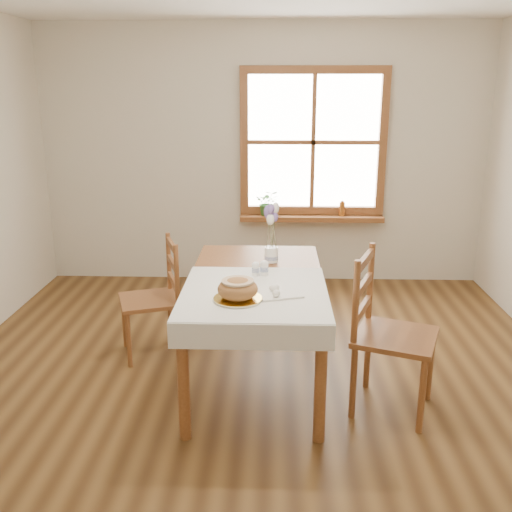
{
  "coord_description": "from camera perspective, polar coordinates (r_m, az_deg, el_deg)",
  "views": [
    {
      "loc": [
        0.12,
        -3.33,
        1.98
      ],
      "look_at": [
        0.0,
        0.3,
        0.9
      ],
      "focal_mm": 40.0,
      "sensor_mm": 36.0,
      "label": 1
    }
  ],
  "objects": [
    {
      "name": "ground",
      "position": [
        3.88,
        -0.15,
        -14.15
      ],
      "size": [
        5.0,
        5.0,
        0.0
      ],
      "primitive_type": "plane",
      "color": "brown",
      "rests_on": "ground"
    },
    {
      "name": "room_walls",
      "position": [
        3.35,
        -0.17,
        11.86
      ],
      "size": [
        4.6,
        5.1,
        2.65
      ],
      "color": "beige",
      "rests_on": "ground"
    },
    {
      "name": "window",
      "position": [
        5.84,
        5.73,
        11.25
      ],
      "size": [
        1.46,
        0.08,
        1.46
      ],
      "color": "brown",
      "rests_on": "ground"
    },
    {
      "name": "window_sill",
      "position": [
        5.89,
        5.56,
        3.81
      ],
      "size": [
        1.46,
        0.2,
        0.05
      ],
      "color": "brown",
      "rests_on": "ground"
    },
    {
      "name": "dining_table",
      "position": [
        3.87,
        0.0,
        -3.34
      ],
      "size": [
        0.9,
        1.6,
        0.75
      ],
      "color": "brown",
      "rests_on": "ground"
    },
    {
      "name": "table_linen",
      "position": [
        3.55,
        -0.16,
        -3.64
      ],
      "size": [
        0.91,
        0.99,
        0.01
      ],
      "primitive_type": "cube",
      "color": "white",
      "rests_on": "dining_table"
    },
    {
      "name": "chair_left",
      "position": [
        4.38,
        -10.67,
        -4.19
      ],
      "size": [
        0.55,
        0.54,
        0.9
      ],
      "primitive_type": null,
      "rotation": [
        0.0,
        0.0,
        -1.23
      ],
      "color": "brown",
      "rests_on": "ground"
    },
    {
      "name": "chair_right",
      "position": [
        3.66,
        13.8,
        -7.63
      ],
      "size": [
        0.64,
        0.62,
        1.02
      ],
      "primitive_type": null,
      "rotation": [
        0.0,
        0.0,
        1.21
      ],
      "color": "brown",
      "rests_on": "ground"
    },
    {
      "name": "bread_plate",
      "position": [
        3.41,
        -1.83,
        -4.32
      ],
      "size": [
        0.29,
        0.29,
        0.02
      ],
      "primitive_type": "cylinder",
      "rotation": [
        0.0,
        0.0,
        0.03
      ],
      "color": "white",
      "rests_on": "table_linen"
    },
    {
      "name": "bread_loaf",
      "position": [
        3.38,
        -1.84,
        -3.14
      ],
      "size": [
        0.24,
        0.24,
        0.13
      ],
      "primitive_type": "ellipsoid",
      "color": "#B2703F",
      "rests_on": "bread_plate"
    },
    {
      "name": "egg_napkin",
      "position": [
        3.5,
        2.25,
        -3.74
      ],
      "size": [
        0.32,
        0.29,
        0.01
      ],
      "primitive_type": "cube",
      "rotation": [
        0.0,
        0.0,
        0.32
      ],
      "color": "white",
      "rests_on": "table_linen"
    },
    {
      "name": "eggs",
      "position": [
        3.5,
        2.26,
        -3.3
      ],
      "size": [
        0.25,
        0.23,
        0.04
      ],
      "primitive_type": null,
      "rotation": [
        0.0,
        0.0,
        0.32
      ],
      "color": "white",
      "rests_on": "egg_napkin"
    },
    {
      "name": "salt_shaker",
      "position": [
        3.83,
        -0.03,
        -1.27
      ],
      "size": [
        0.06,
        0.06,
        0.1
      ],
      "primitive_type": "cylinder",
      "rotation": [
        0.0,
        0.0,
        0.23
      ],
      "color": "white",
      "rests_on": "table_linen"
    },
    {
      "name": "pepper_shaker",
      "position": [
        3.83,
        0.83,
        -1.19
      ],
      "size": [
        0.07,
        0.07,
        0.1
      ],
      "primitive_type": "cylinder",
      "rotation": [
        0.0,
        0.0,
        -0.33
      ],
      "color": "white",
      "rests_on": "table_linen"
    },
    {
      "name": "flower_vase",
      "position": [
        4.14,
        1.55,
        0.04
      ],
      "size": [
        0.13,
        0.13,
        0.11
      ],
      "primitive_type": "cylinder",
      "rotation": [
        0.0,
        0.0,
        0.34
      ],
      "color": "white",
      "rests_on": "dining_table"
    },
    {
      "name": "lavender_bouquet",
      "position": [
        4.08,
        1.57,
        3.0
      ],
      "size": [
        0.18,
        0.18,
        0.33
      ],
      "primitive_type": null,
      "color": "#6B5394",
      "rests_on": "flower_vase"
    },
    {
      "name": "potted_plant",
      "position": [
        5.85,
        1.18,
        5.07
      ],
      "size": [
        0.24,
        0.26,
        0.2
      ],
      "primitive_type": "imported",
      "rotation": [
        0.0,
        0.0,
        -0.01
      ],
      "color": "#35692A",
      "rests_on": "window_sill"
    },
    {
      "name": "amber_bottle",
      "position": [
        5.9,
        8.6,
        4.75
      ],
      "size": [
        0.07,
        0.07,
        0.16
      ],
      "primitive_type": "cylinder",
      "rotation": [
        0.0,
        0.0,
        0.27
      ],
      "color": "#9F571D",
      "rests_on": "window_sill"
    }
  ]
}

